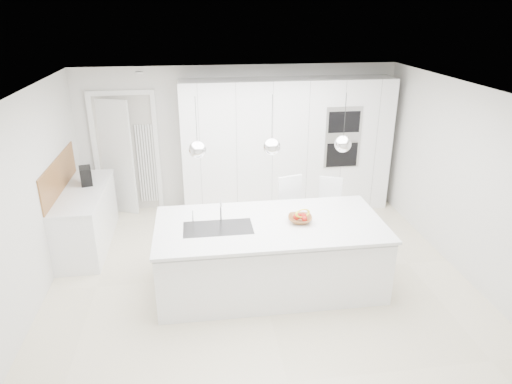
{
  "coord_description": "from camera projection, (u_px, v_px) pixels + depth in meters",
  "views": [
    {
      "loc": [
        -0.77,
        -5.28,
        3.4
      ],
      "look_at": [
        0.0,
        0.3,
        1.1
      ],
      "focal_mm": 32.0,
      "sensor_mm": 36.0,
      "label": 1
    }
  ],
  "objects": [
    {
      "name": "floor",
      "position": [
        259.0,
        275.0,
        6.23
      ],
      "size": [
        5.5,
        5.5,
        0.0
      ],
      "primitive_type": "plane",
      "color": "beige",
      "rests_on": "ground"
    },
    {
      "name": "wall_back",
      "position": [
        239.0,
        138.0,
        8.05
      ],
      "size": [
        5.5,
        0.0,
        5.5
      ],
      "primitive_type": "plane",
      "rotation": [
        1.57,
        0.0,
        0.0
      ],
      "color": "silver",
      "rests_on": "ground"
    },
    {
      "name": "wall_left",
      "position": [
        30.0,
        202.0,
        5.41
      ],
      "size": [
        0.0,
        5.0,
        5.0
      ],
      "primitive_type": "plane",
      "rotation": [
        1.57,
        0.0,
        1.57
      ],
      "color": "silver",
      "rests_on": "ground"
    },
    {
      "name": "ceiling",
      "position": [
        260.0,
        90.0,
        5.29
      ],
      "size": [
        5.5,
        5.5,
        0.0
      ],
      "primitive_type": "plane",
      "rotation": [
        3.14,
        0.0,
        0.0
      ],
      "color": "white",
      "rests_on": "wall_back"
    },
    {
      "name": "tall_cabinets",
      "position": [
        287.0,
        146.0,
        7.92
      ],
      "size": [
        3.6,
        0.6,
        2.3
      ],
      "primitive_type": "cube",
      "color": "white",
      "rests_on": "floor"
    },
    {
      "name": "oven_stack",
      "position": [
        343.0,
        138.0,
        7.67
      ],
      "size": [
        0.62,
        0.04,
        1.05
      ],
      "primitive_type": null,
      "color": "#A5A5A8",
      "rests_on": "tall_cabinets"
    },
    {
      "name": "doorway_frame",
      "position": [
        127.0,
        155.0,
        7.86
      ],
      "size": [
        1.11,
        0.08,
        2.13
      ],
      "primitive_type": null,
      "color": "white",
      "rests_on": "floor"
    },
    {
      "name": "hallway_door",
      "position": [
        112.0,
        157.0,
        7.79
      ],
      "size": [
        0.76,
        0.38,
        2.0
      ],
      "primitive_type": "cube",
      "rotation": [
        0.0,
        0.0,
        -0.44
      ],
      "color": "white",
      "rests_on": "floor"
    },
    {
      "name": "radiator",
      "position": [
        147.0,
        164.0,
        7.96
      ],
      "size": [
        0.32,
        0.04,
        1.4
      ],
      "primitive_type": null,
      "color": "white",
      "rests_on": "floor"
    },
    {
      "name": "left_base_cabinets",
      "position": [
        87.0,
        219.0,
        6.86
      ],
      "size": [
        0.6,
        1.8,
        0.86
      ],
      "primitive_type": "cube",
      "color": "white",
      "rests_on": "floor"
    },
    {
      "name": "left_worktop",
      "position": [
        82.0,
        192.0,
        6.69
      ],
      "size": [
        0.62,
        1.82,
        0.04
      ],
      "primitive_type": "cube",
      "color": "white",
      "rests_on": "left_base_cabinets"
    },
    {
      "name": "oak_backsplash",
      "position": [
        59.0,
        175.0,
        6.55
      ],
      "size": [
        0.02,
        1.8,
        0.5
      ],
      "primitive_type": "cube",
      "color": "#936032",
      "rests_on": "wall_left"
    },
    {
      "name": "island_base",
      "position": [
        270.0,
        258.0,
        5.81
      ],
      "size": [
        2.8,
        1.2,
        0.86
      ],
      "primitive_type": "cube",
      "color": "white",
      "rests_on": "floor"
    },
    {
      "name": "island_worktop",
      "position": [
        270.0,
        224.0,
        5.68
      ],
      "size": [
        2.84,
        1.4,
        0.04
      ],
      "primitive_type": "cube",
      "color": "white",
      "rests_on": "island_base"
    },
    {
      "name": "island_sink",
      "position": [
        218.0,
        234.0,
        5.58
      ],
      "size": [
        0.84,
        0.44,
        0.18
      ],
      "primitive_type": null,
      "color": "#3F3F42",
      "rests_on": "island_worktop"
    },
    {
      "name": "island_tap",
      "position": [
        221.0,
        210.0,
        5.68
      ],
      "size": [
        0.02,
        0.02,
        0.3
      ],
      "primitive_type": "cylinder",
      "color": "white",
      "rests_on": "island_worktop"
    },
    {
      "name": "pendant_left",
      "position": [
        198.0,
        150.0,
        5.14
      ],
      "size": [
        0.2,
        0.2,
        0.2
      ],
      "primitive_type": "sphere",
      "color": "white",
      "rests_on": "ceiling"
    },
    {
      "name": "pendant_mid",
      "position": [
        272.0,
        147.0,
        5.25
      ],
      "size": [
        0.2,
        0.2,
        0.2
      ],
      "primitive_type": "sphere",
      "color": "white",
      "rests_on": "ceiling"
    },
    {
      "name": "pendant_right",
      "position": [
        343.0,
        144.0,
        5.36
      ],
      "size": [
        0.2,
        0.2,
        0.2
      ],
      "primitive_type": "sphere",
      "color": "white",
      "rests_on": "ceiling"
    },
    {
      "name": "fruit_bowl",
      "position": [
        300.0,
        219.0,
        5.69
      ],
      "size": [
        0.36,
        0.36,
        0.07
      ],
      "primitive_type": "imported",
      "rotation": [
        0.0,
        0.0,
        -0.21
      ],
      "color": "#936032",
      "rests_on": "island_worktop"
    },
    {
      "name": "espresso_machine",
      "position": [
        86.0,
        176.0,
        6.86
      ],
      "size": [
        0.22,
        0.29,
        0.27
      ],
      "primitive_type": "cube",
      "rotation": [
        0.0,
        0.0,
        0.25
      ],
      "color": "black",
      "rests_on": "left_worktop"
    },
    {
      "name": "bar_stool_left",
      "position": [
        291.0,
        218.0,
        6.55
      ],
      "size": [
        0.51,
        0.61,
        1.16
      ],
      "primitive_type": null,
      "rotation": [
        0.0,
        0.0,
        0.27
      ],
      "color": "white",
      "rests_on": "floor"
    },
    {
      "name": "bar_stool_right",
      "position": [
        332.0,
        215.0,
        6.74
      ],
      "size": [
        0.53,
        0.6,
        1.08
      ],
      "primitive_type": null,
      "rotation": [
        0.0,
        0.0,
        -0.43
      ],
      "color": "white",
      "rests_on": "floor"
    },
    {
      "name": "apple_a",
      "position": [
        299.0,
        216.0,
        5.71
      ],
      "size": [
        0.07,
        0.07,
        0.07
      ],
      "primitive_type": "sphere",
      "color": "#B21C14",
      "rests_on": "fruit_bowl"
    },
    {
      "name": "apple_b",
      "position": [
        304.0,
        219.0,
        5.63
      ],
      "size": [
        0.07,
        0.07,
        0.07
      ],
      "primitive_type": "sphere",
      "color": "#B21C14",
      "rests_on": "fruit_bowl"
    },
    {
      "name": "apple_c",
      "position": [
        303.0,
        216.0,
        5.69
      ],
      "size": [
        0.09,
        0.09,
        0.09
      ],
      "primitive_type": "sphere",
      "color": "#B21C14",
      "rests_on": "fruit_bowl"
    },
    {
      "name": "apple_extra_3",
      "position": [
        296.0,
        217.0,
        5.67
      ],
      "size": [
        0.08,
        0.08,
        0.08
      ],
      "primitive_type": "sphere",
      "color": "#B21C14",
      "rests_on": "fruit_bowl"
    },
    {
      "name": "banana_bunch",
      "position": [
        303.0,
        213.0,
        5.66
      ],
      "size": [
        0.24,
        0.17,
        0.21
      ],
      "primitive_type": "torus",
      "rotation": [
        1.22,
        0.0,
        0.35
      ],
      "color": "yellow",
      "rests_on": "fruit_bowl"
    }
  ]
}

